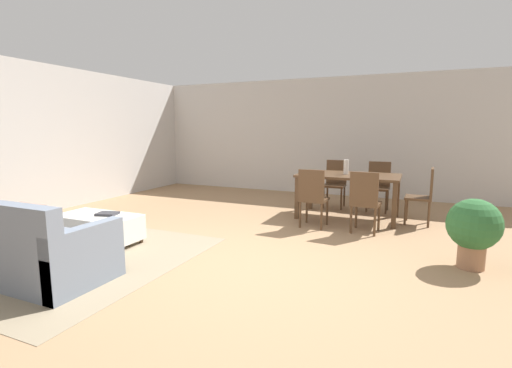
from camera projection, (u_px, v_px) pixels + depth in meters
The scene contains 15 objects.
ground_plane at pixel (239, 265), 4.15m from camera, with size 10.80×10.80×0.00m, color #9E7A56.
wall_back at pixel (335, 137), 8.48m from camera, with size 9.00×0.12×2.70m, color beige.
wall_left at pixel (14, 140), 6.20m from camera, with size 0.12×11.00×2.70m, color beige.
area_rug at pixel (62, 255), 4.45m from camera, with size 3.00×2.80×0.01m, color gray.
couch at pixel (9, 247), 3.87m from camera, with size 2.27×0.85×0.86m.
ottoman_table at pixel (98, 227), 4.91m from camera, with size 1.12×0.59×0.39m.
dining_table at pixel (349, 179), 6.28m from camera, with size 1.68×0.98×0.76m.
dining_chair_near_left at pixel (313, 195), 5.66m from camera, with size 0.41×0.41×0.92m.
dining_chair_near_right at pixel (365, 199), 5.34m from camera, with size 0.43×0.43×0.92m.
dining_chair_far_left at pixel (335, 181), 7.22m from camera, with size 0.40×0.40×0.92m.
dining_chair_far_right at pixel (379, 183), 6.88m from camera, with size 0.40×0.40×0.92m.
dining_chair_head_east at pixel (424, 193), 5.84m from camera, with size 0.42×0.42×0.92m.
vase_centerpiece at pixel (346, 167), 6.26m from camera, with size 0.08×0.08×0.25m, color silver.
book_on_ottoman at pixel (107, 214), 4.89m from camera, with size 0.26×0.20×0.03m, color #333338.
potted_plant at pixel (474, 228), 4.00m from camera, with size 0.56×0.56×0.78m.
Camera 1 is at (1.78, -3.56, 1.52)m, focal length 25.70 mm.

